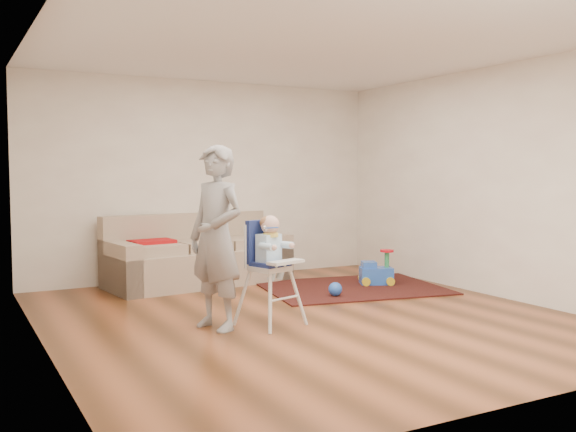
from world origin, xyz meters
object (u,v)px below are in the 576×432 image
toy_ball (335,289)px  adult (216,238)px  sofa (199,250)px  side_table (173,269)px  high_chair (270,272)px  ride_on_toy (376,267)px

toy_ball → adult: bearing=-157.7°
sofa → toy_ball: 1.96m
side_table → toy_ball: side_table is taller
sofa → high_chair: size_ratio=2.30×
toy_ball → high_chair: size_ratio=0.15×
toy_ball → adult: (-1.78, -0.73, 0.76)m
sofa → high_chair: bearing=-101.3°
ride_on_toy → high_chair: size_ratio=0.42×
high_chair → adult: (-0.50, 0.11, 0.35)m
ride_on_toy → sofa: bearing=174.6°
high_chair → sofa: bearing=67.8°
sofa → ride_on_toy: sofa is taller
adult → ride_on_toy: bearing=92.3°
ride_on_toy → adult: adult is taller
sofa → adult: bearing=-113.5°
high_chair → side_table: bearing=77.1°
toy_ball → high_chair: bearing=-146.6°
ride_on_toy → toy_ball: size_ratio=2.79×
sofa → ride_on_toy: 2.31m
sofa → toy_ball: bearing=-62.5°
toy_ball → adult: adult is taller
toy_ball → high_chair: high_chair is taller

